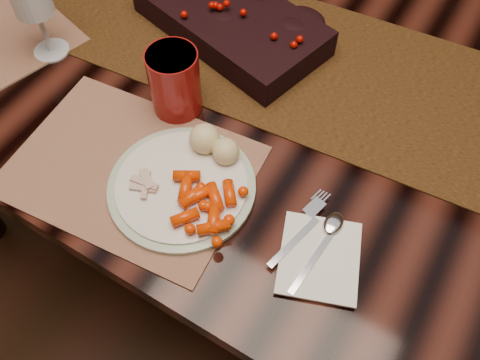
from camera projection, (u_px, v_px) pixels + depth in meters
The scene contains 14 objects.
floor at pixel (276, 248), 1.61m from camera, with size 5.00×5.00×0.00m, color black.
dining_table at pixel (285, 185), 1.30m from camera, with size 1.80×1.00×0.75m, color black.
table_runner at pixel (334, 73), 0.99m from camera, with size 1.85×0.38×0.00m, color #4A3415.
centerpiece at pixel (231, 17), 1.02m from camera, with size 0.39×0.20×0.08m, color black, non-canonical shape.
placemat_main at pixel (131, 169), 0.87m from camera, with size 0.40×0.29×0.00m, color #906044.
dinner_plate at pixel (182, 186), 0.84m from camera, with size 0.25×0.25×0.01m, color silver.
baby_carrots at pixel (197, 200), 0.80m from camera, with size 0.11×0.09×0.02m, color red, non-canonical shape.
mashed_potatoes at pixel (208, 149), 0.84m from camera, with size 0.09×0.08×0.05m, color beige, non-canonical shape.
turkey_shreds at pixel (149, 188), 0.82m from camera, with size 0.07×0.06×0.01m, color gray, non-canonical shape.
napkin at pixel (320, 257), 0.77m from camera, with size 0.12×0.14×0.00m, color white.
fork at pixel (299, 233), 0.79m from camera, with size 0.02×0.14×0.00m, color silver, non-canonical shape.
spoon at pixel (318, 250), 0.77m from camera, with size 0.03×0.15×0.00m, color silver, non-canonical shape.
red_cup at pixel (175, 82), 0.89m from camera, with size 0.09×0.09×0.12m, color maroon.
wine_glass at pixel (35, 10), 0.94m from camera, with size 0.07×0.07×0.20m, color white, non-canonical shape.
Camera 1 is at (0.26, -0.66, 1.47)m, focal length 38.00 mm.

